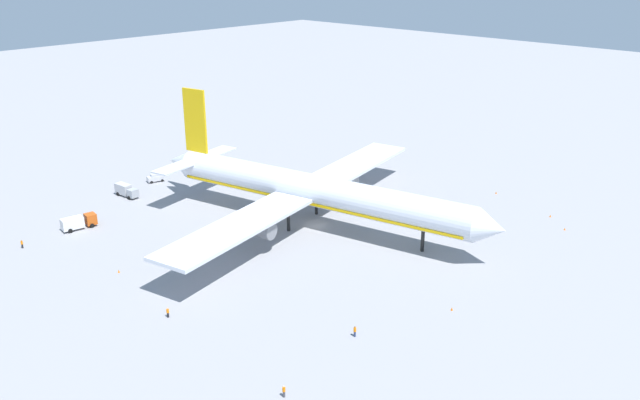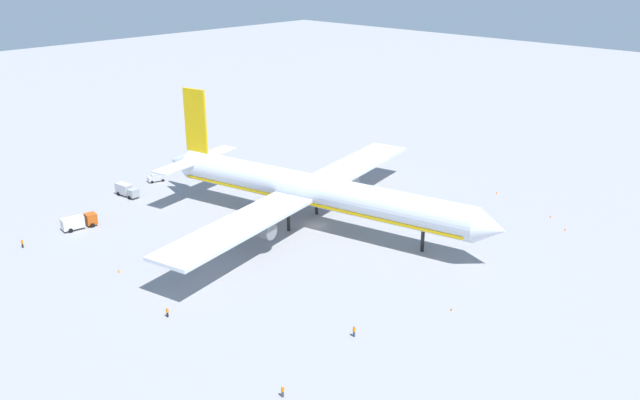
{
  "view_description": "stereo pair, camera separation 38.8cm",
  "coord_description": "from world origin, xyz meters",
  "px_view_note": "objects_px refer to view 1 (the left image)",
  "views": [
    {
      "loc": [
        87.22,
        -91.9,
        53.54
      ],
      "look_at": [
        4.41,
        -3.66,
        7.75
      ],
      "focal_mm": 37.38,
      "sensor_mm": 36.0,
      "label": 1
    },
    {
      "loc": [
        87.5,
        -91.63,
        53.54
      ],
      "look_at": [
        4.41,
        -3.66,
        7.75
      ],
      "focal_mm": 37.38,
      "sensor_mm": 36.0,
      "label": 2
    }
  ],
  "objects_px": {
    "ground_worker_0": "(168,312)",
    "traffic_cone_2": "(550,216)",
    "ground_worker_3": "(22,244)",
    "traffic_cone_1": "(452,309)",
    "airliner": "(311,190)",
    "traffic_cone_0": "(565,229)",
    "service_truck_1": "(78,222)",
    "service_van": "(156,178)",
    "ground_worker_4": "(284,391)",
    "traffic_cone_3": "(496,193)",
    "service_truck_0": "(126,190)",
    "ground_worker_1": "(355,331)",
    "traffic_cone_4": "(119,271)"
  },
  "relations": [
    {
      "from": "ground_worker_0",
      "to": "traffic_cone_2",
      "type": "xyz_separation_m",
      "value": [
        24.79,
        79.72,
        -0.58
      ]
    },
    {
      "from": "ground_worker_3",
      "to": "traffic_cone_1",
      "type": "xyz_separation_m",
      "value": [
        72.65,
        36.11,
        -0.57
      ]
    },
    {
      "from": "airliner",
      "to": "traffic_cone_0",
      "type": "xyz_separation_m",
      "value": [
        39.84,
        32.93,
        -7.12
      ]
    },
    {
      "from": "service_truck_1",
      "to": "service_van",
      "type": "distance_m",
      "value": 30.74
    },
    {
      "from": "ground_worker_4",
      "to": "traffic_cone_1",
      "type": "relative_size",
      "value": 3.1
    },
    {
      "from": "traffic_cone_2",
      "to": "traffic_cone_1",
      "type": "bearing_deg",
      "value": -82.66
    },
    {
      "from": "traffic_cone_0",
      "to": "traffic_cone_3",
      "type": "xyz_separation_m",
      "value": [
        -20.97,
        9.71,
        0.0
      ]
    },
    {
      "from": "traffic_cone_2",
      "to": "traffic_cone_3",
      "type": "bearing_deg",
      "value": 162.16
    },
    {
      "from": "airliner",
      "to": "traffic_cone_3",
      "type": "bearing_deg",
      "value": 66.12
    },
    {
      "from": "service_truck_0",
      "to": "traffic_cone_0",
      "type": "bearing_deg",
      "value": 31.41
    },
    {
      "from": "ground_worker_1",
      "to": "traffic_cone_4",
      "type": "distance_m",
      "value": 45.61
    },
    {
      "from": "service_truck_0",
      "to": "traffic_cone_2",
      "type": "height_order",
      "value": "service_truck_0"
    },
    {
      "from": "service_truck_1",
      "to": "traffic_cone_1",
      "type": "height_order",
      "value": "service_truck_1"
    },
    {
      "from": "traffic_cone_1",
      "to": "traffic_cone_4",
      "type": "height_order",
      "value": "same"
    },
    {
      "from": "service_truck_0",
      "to": "traffic_cone_2",
      "type": "bearing_deg",
      "value": 35.48
    },
    {
      "from": "service_truck_1",
      "to": "ground_worker_4",
      "type": "relative_size",
      "value": 4.2
    },
    {
      "from": "traffic_cone_1",
      "to": "traffic_cone_4",
      "type": "relative_size",
      "value": 1.0
    },
    {
      "from": "service_truck_0",
      "to": "service_truck_1",
      "type": "distance_m",
      "value": 19.51
    },
    {
      "from": "traffic_cone_0",
      "to": "ground_worker_1",
      "type": "bearing_deg",
      "value": -95.2
    },
    {
      "from": "traffic_cone_4",
      "to": "ground_worker_3",
      "type": "bearing_deg",
      "value": -162.57
    },
    {
      "from": "ground_worker_0",
      "to": "traffic_cone_1",
      "type": "distance_m",
      "value": 44.47
    },
    {
      "from": "airliner",
      "to": "service_truck_0",
      "type": "relative_size",
      "value": 12.01
    },
    {
      "from": "ground_worker_4",
      "to": "service_truck_1",
      "type": "bearing_deg",
      "value": 172.49
    },
    {
      "from": "traffic_cone_1",
      "to": "ground_worker_4",
      "type": "bearing_deg",
      "value": -96.35
    },
    {
      "from": "ground_worker_4",
      "to": "ground_worker_0",
      "type": "bearing_deg",
      "value": 177.26
    },
    {
      "from": "traffic_cone_2",
      "to": "traffic_cone_3",
      "type": "height_order",
      "value": "same"
    },
    {
      "from": "service_truck_0",
      "to": "traffic_cone_1",
      "type": "relative_size",
      "value": 12.11
    },
    {
      "from": "ground_worker_3",
      "to": "traffic_cone_2",
      "type": "height_order",
      "value": "ground_worker_3"
    },
    {
      "from": "airliner",
      "to": "service_truck_1",
      "type": "distance_m",
      "value": 47.76
    },
    {
      "from": "ground_worker_4",
      "to": "traffic_cone_1",
      "type": "bearing_deg",
      "value": 83.65
    },
    {
      "from": "traffic_cone_0",
      "to": "ground_worker_4",
      "type": "bearing_deg",
      "value": -92.12
    },
    {
      "from": "ground_worker_1",
      "to": "ground_worker_4",
      "type": "bearing_deg",
      "value": -81.33
    },
    {
      "from": "ground_worker_0",
      "to": "traffic_cone_4",
      "type": "height_order",
      "value": "ground_worker_0"
    },
    {
      "from": "ground_worker_3",
      "to": "traffic_cone_2",
      "type": "relative_size",
      "value": 3.02
    },
    {
      "from": "service_van",
      "to": "ground_worker_4",
      "type": "bearing_deg",
      "value": -23.76
    },
    {
      "from": "ground_worker_0",
      "to": "traffic_cone_3",
      "type": "xyz_separation_m",
      "value": [
        9.1,
        84.77,
        -0.58
      ]
    },
    {
      "from": "airliner",
      "to": "ground_worker_4",
      "type": "xyz_separation_m",
      "value": [
        37.02,
        -43.44,
        -6.53
      ]
    },
    {
      "from": "traffic_cone_4",
      "to": "airliner",
      "type": "bearing_deg",
      "value": 76.59
    },
    {
      "from": "airliner",
      "to": "ground_worker_0",
      "type": "height_order",
      "value": "airliner"
    },
    {
      "from": "traffic_cone_1",
      "to": "traffic_cone_3",
      "type": "bearing_deg",
      "value": 112.46
    },
    {
      "from": "service_truck_1",
      "to": "service_truck_0",
      "type": "bearing_deg",
      "value": 119.89
    },
    {
      "from": "ground_worker_1",
      "to": "traffic_cone_1",
      "type": "xyz_separation_m",
      "value": [
        6.28,
        16.28,
        -0.61
      ]
    },
    {
      "from": "traffic_cone_1",
      "to": "traffic_cone_0",
      "type": "bearing_deg",
      "value": 91.16
    },
    {
      "from": "ground_worker_0",
      "to": "service_truck_0",
      "type": "bearing_deg",
      "value": 154.61
    },
    {
      "from": "service_van",
      "to": "traffic_cone_4",
      "type": "relative_size",
      "value": 8.02
    },
    {
      "from": "airliner",
      "to": "ground_worker_1",
      "type": "xyz_separation_m",
      "value": [
        34.43,
        -26.5,
        -6.51
      ]
    },
    {
      "from": "traffic_cone_3",
      "to": "traffic_cone_4",
      "type": "xyz_separation_m",
      "value": [
        -28.23,
        -81.87,
        0.0
      ]
    },
    {
      "from": "ground_worker_4",
      "to": "traffic_cone_3",
      "type": "xyz_separation_m",
      "value": [
        -18.14,
        86.08,
        -0.59
      ]
    },
    {
      "from": "service_truck_0",
      "to": "traffic_cone_4",
      "type": "bearing_deg",
      "value": -33.48
    },
    {
      "from": "service_truck_0",
      "to": "traffic_cone_4",
      "type": "height_order",
      "value": "service_truck_0"
    }
  ]
}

